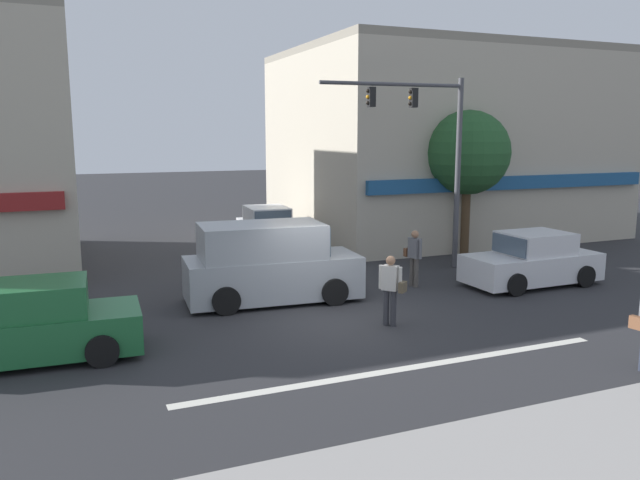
# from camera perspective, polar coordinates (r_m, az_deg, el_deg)

# --- Properties ---
(ground_plane) EXTENTS (120.00, 120.00, 0.00)m
(ground_plane) POSITION_cam_1_polar(r_m,az_deg,el_deg) (15.26, 1.11, -7.24)
(ground_plane) COLOR #2B2B2D
(lane_marking_stripe) EXTENTS (9.00, 0.24, 0.01)m
(lane_marking_stripe) POSITION_cam_1_polar(r_m,az_deg,el_deg) (12.31, 7.80, -11.56)
(lane_marking_stripe) COLOR silver
(lane_marking_stripe) RESTS_ON ground
(building_right_corner) EXTENTS (13.30, 10.40, 7.98)m
(building_right_corner) POSITION_cam_1_polar(r_m,az_deg,el_deg) (29.04, 10.95, 8.66)
(building_right_corner) COLOR #B7AD99
(building_right_corner) RESTS_ON ground
(street_tree) EXTENTS (3.03, 3.03, 5.28)m
(street_tree) POSITION_cam_1_polar(r_m,az_deg,el_deg) (23.20, 13.38, 7.73)
(street_tree) COLOR #4C3823
(street_tree) RESTS_ON ground
(utility_pole_far_right) EXTENTS (1.40, 0.22, 7.19)m
(utility_pole_far_right) POSITION_cam_1_polar(r_m,az_deg,el_deg) (26.90, 9.11, 8.11)
(utility_pole_far_right) COLOR brown
(utility_pole_far_right) RESTS_ON ground
(traffic_light_mast) EXTENTS (4.88, 0.48, 6.20)m
(traffic_light_mast) POSITION_cam_1_polar(r_m,az_deg,el_deg) (20.57, 10.23, 8.81)
(traffic_light_mast) COLOR #47474C
(traffic_light_mast) RESTS_ON ground
(van_parked_curbside) EXTENTS (4.73, 2.30, 2.11)m
(van_parked_curbside) POSITION_cam_1_polar(r_m,az_deg,el_deg) (16.65, -4.66, -2.25)
(van_parked_curbside) COLOR #999EA3
(van_parked_curbside) RESTS_ON ground
(sedan_approaching_near) EXTENTS (2.07, 4.20, 1.58)m
(sedan_approaching_near) POSITION_cam_1_polar(r_m,az_deg,el_deg) (24.80, -4.82, 1.03)
(sedan_approaching_near) COLOR silver
(sedan_approaching_near) RESTS_ON ground
(sedan_crossing_leftbound) EXTENTS (4.18, 2.04, 1.58)m
(sedan_crossing_leftbound) POSITION_cam_1_polar(r_m,az_deg,el_deg) (13.65, -24.72, -7.11)
(sedan_crossing_leftbound) COLOR #1E6033
(sedan_crossing_leftbound) RESTS_ON ground
(sedan_waiting_far) EXTENTS (4.12, 1.92, 1.58)m
(sedan_waiting_far) POSITION_cam_1_polar(r_m,az_deg,el_deg) (19.50, 18.82, -1.86)
(sedan_waiting_far) COLOR silver
(sedan_waiting_far) RESTS_ON ground
(pedestrian_mid_crossing) EXTENTS (0.32, 0.69, 1.67)m
(pedestrian_mid_crossing) POSITION_cam_1_polar(r_m,az_deg,el_deg) (18.44, 8.59, -1.33)
(pedestrian_mid_crossing) COLOR #4C4742
(pedestrian_mid_crossing) RESTS_ON ground
(pedestrian_far_side) EXTENTS (0.52, 0.64, 1.67)m
(pedestrian_far_side) POSITION_cam_1_polar(r_m,az_deg,el_deg) (14.59, 6.52, -4.23)
(pedestrian_far_side) COLOR #333338
(pedestrian_far_side) RESTS_ON ground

